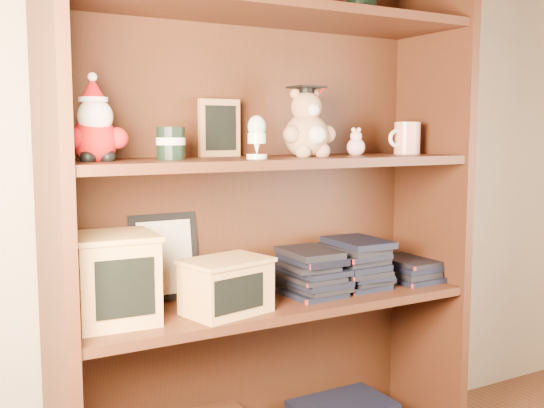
{
  "coord_description": "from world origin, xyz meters",
  "views": [
    {
      "loc": [
        -0.97,
        -0.23,
        1.02
      ],
      "look_at": [
        -0.1,
        1.3,
        0.82
      ],
      "focal_mm": 42.0,
      "sensor_mm": 36.0,
      "label": 1
    }
  ],
  "objects": [
    {
      "name": "egg_cup",
      "position": [
        -0.19,
        1.23,
        1.01
      ],
      "size": [
        0.05,
        0.05,
        0.11
      ],
      "color": "white",
      "rests_on": "shelf_upper"
    },
    {
      "name": "teachers_tin",
      "position": [
        -0.4,
        1.3,
        0.99
      ],
      "size": [
        0.07,
        0.07,
        0.08
      ],
      "color": "black",
      "rests_on": "shelf_upper"
    },
    {
      "name": "certificate_frame",
      "position": [
        -0.37,
        1.44,
        0.67
      ],
      "size": [
        0.2,
        0.05,
        0.24
      ],
      "color": "black",
      "rests_on": "shelf_lower"
    },
    {
      "name": "treats_box",
      "position": [
        -0.55,
        1.3,
        0.66
      ],
      "size": [
        0.21,
        0.21,
        0.22
      ],
      "color": "tan",
      "rests_on": "shelf_lower"
    },
    {
      "name": "pencils_box",
      "position": [
        -0.28,
        1.24,
        0.62
      ],
      "size": [
        0.25,
        0.2,
        0.14
      ],
      "color": "tan",
      "rests_on": "shelf_lower"
    },
    {
      "name": "santa_plush",
      "position": [
        -0.59,
        1.3,
        1.03
      ],
      "size": [
        0.15,
        0.11,
        0.22
      ],
      "color": "#A50F0F",
      "rests_on": "shelf_upper"
    },
    {
      "name": "shelf_lower",
      "position": [
        -0.1,
        1.3,
        0.54
      ],
      "size": [
        1.14,
        0.33,
        0.02
      ],
      "color": "#452313",
      "rests_on": "ground"
    },
    {
      "name": "book_stack_mid",
      "position": [
        0.19,
        1.3,
        0.62
      ],
      "size": [
        0.14,
        0.2,
        0.14
      ],
      "color": "black",
      "rests_on": "shelf_lower"
    },
    {
      "name": "book_stack_left",
      "position": [
        0.02,
        1.3,
        0.61
      ],
      "size": [
        0.14,
        0.2,
        0.13
      ],
      "color": "black",
      "rests_on": "shelf_lower"
    },
    {
      "name": "shelf_upper",
      "position": [
        -0.1,
        1.3,
        0.94
      ],
      "size": [
        1.14,
        0.33,
        0.02
      ],
      "color": "#452313",
      "rests_on": "ground"
    },
    {
      "name": "bookcase",
      "position": [
        -0.11,
        1.36,
        0.78
      ],
      "size": [
        1.2,
        0.35,
        1.6
      ],
      "color": "#452313",
      "rests_on": "ground"
    },
    {
      "name": "teacher_mug",
      "position": [
        0.38,
        1.3,
        1.0
      ],
      "size": [
        0.11,
        0.08,
        0.1
      ],
      "color": "silver",
      "rests_on": "shelf_upper"
    },
    {
      "name": "pink_figurine",
      "position": [
        0.18,
        1.3,
        0.98
      ],
      "size": [
        0.05,
        0.05,
        0.09
      ],
      "color": "beige",
      "rests_on": "shelf_upper"
    },
    {
      "name": "grad_teddy_bear",
      "position": [
        0.01,
        1.3,
        1.03
      ],
      "size": [
        0.17,
        0.14,
        0.2
      ],
      "color": "tan",
      "rests_on": "shelf_upper"
    },
    {
      "name": "book_stack_right",
      "position": [
        0.4,
        1.3,
        0.58
      ],
      "size": [
        0.14,
        0.2,
        0.06
      ],
      "color": "black",
      "rests_on": "shelf_lower"
    },
    {
      "name": "chalkboard_plaque",
      "position": [
        -0.21,
        1.42,
        1.03
      ],
      "size": [
        0.13,
        0.07,
        0.16
      ],
      "color": "#9E7547",
      "rests_on": "shelf_upper"
    }
  ]
}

